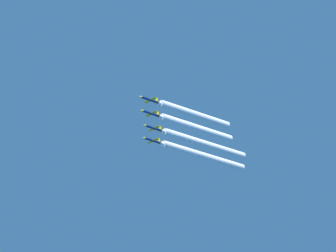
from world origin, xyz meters
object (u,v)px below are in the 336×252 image
Objects in this scene: jet_third_echelon at (153,128)px; jet_fourth_echelon at (152,140)px; jet_lead at (149,99)px; jet_second_echelon at (150,113)px.

jet_fourth_echelon is (12.05, -9.03, -1.27)m from jet_third_echelon.
jet_third_echelon is (22.26, -20.52, -3.44)m from jet_lead.
jet_third_echelon is at bearing -42.67° from jet_lead.
jet_fourth_echelon is at bearing -40.74° from jet_lead.
jet_second_echelon is (11.30, -9.87, -1.28)m from jet_lead.
jet_lead reaches higher than jet_fourth_echelon.
jet_lead is at bearing 137.33° from jet_third_echelon.
jet_lead is 15.06m from jet_second_echelon.
jet_lead is 45.53m from jet_fourth_echelon.
jet_lead is 30.47m from jet_third_echelon.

